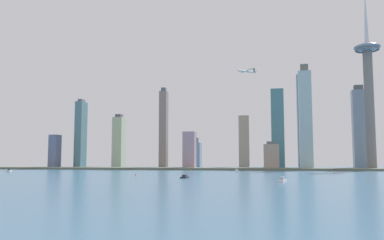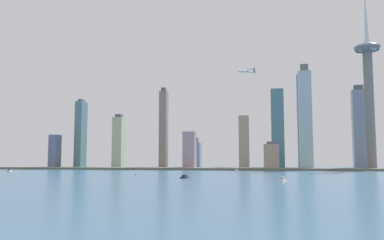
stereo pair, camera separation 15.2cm
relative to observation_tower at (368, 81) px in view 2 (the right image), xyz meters
The scene contains 22 objects.
waterfront_pier 314.55m from the observation_tower, behind, with size 807.08×62.89×3.70m, color #656B57.
observation_tower is the anchor object (origin of this frame).
skyscraper_0 323.42m from the observation_tower, behind, with size 21.22×20.93×66.67m.
skyscraper_1 238.61m from the observation_tower, 164.94° to the left, with size 19.10×12.24×99.75m.
skyscraper_2 85.32m from the observation_tower, 104.41° to the left, with size 23.75×18.14×146.61m.
skyscraper_3 365.13m from the observation_tower, behind, with size 13.63×17.03×152.10m.
skyscraper_4 202.69m from the observation_tower, behind, with size 25.85×23.31×48.24m.
skyscraper_5 536.91m from the observation_tower, behind, with size 14.56×25.91×136.73m.
skyscraper_6 174.87m from the observation_tower, 159.28° to the left, with size 23.06×27.78×147.18m.
skyscraper_7 119.75m from the observation_tower, behind, with size 21.09×16.23×178.50m.
skyscraper_8 472.82m from the observation_tower, behind, with size 19.87×23.08×107.79m.
skyscraper_9 334.86m from the observation_tower, 169.28° to the left, with size 27.24×23.04×59.14m.
skyscraper_10 572.52m from the observation_tower, behind, with size 15.43×21.02×64.00m.
skyscraper_11 135.62m from the observation_tower, 145.33° to the left, with size 24.00×19.35×195.93m.
boat_0 443.03m from the observation_tower, 110.65° to the right, with size 6.92×15.12×4.24m.
boat_1 434.61m from the observation_tower, 125.22° to the right, with size 5.39×14.42×3.15m.
boat_3 578.35m from the observation_tower, 160.70° to the right, with size 8.63×14.22×9.35m.
boat_4 283.69m from the observation_tower, 148.31° to the right, with size 6.38×12.90×10.70m.
boat_6 187.37m from the observation_tower, 127.11° to the right, with size 5.61×6.05×4.26m.
channel_buoy_0 333.00m from the observation_tower, 157.56° to the right, with size 1.98×1.98×1.57m, color yellow.
channel_buoy_1 441.69m from the observation_tower, 136.07° to the right, with size 1.27×1.27×2.58m, color #E54C19.
airplane 210.00m from the observation_tower, 157.85° to the right, with size 28.85×27.58×7.95m.
Camera 2 is at (126.93, -147.00, 16.96)m, focal length 38.04 mm.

